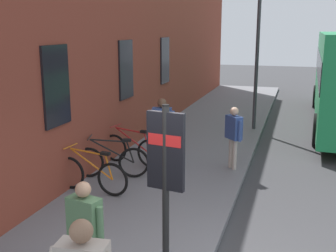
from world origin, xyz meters
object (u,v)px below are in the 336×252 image
bicycle_nearest_sign (132,150)px  street_lamp (258,41)px  bicycle_mid_rack (91,175)px  pedestrian_near_bus (85,226)px  transit_info_sign (166,162)px  pedestrian_by_facade (234,131)px  bicycle_far_end (112,161)px  pedestrian_crossing_street (162,124)px

bicycle_nearest_sign → street_lamp: street_lamp is taller
bicycle_mid_rack → pedestrian_near_bus: bearing=-153.3°
transit_info_sign → pedestrian_by_facade: transit_info_sign is taller
bicycle_far_end → transit_info_sign: 4.12m
pedestrian_crossing_street → street_lamp: 5.30m
bicycle_mid_rack → transit_info_sign: transit_info_sign is taller
bicycle_mid_rack → bicycle_far_end: size_ratio=1.03×
bicycle_mid_rack → bicycle_nearest_sign: 2.00m
street_lamp → bicycle_nearest_sign: bearing=152.4°
bicycle_far_end → transit_info_sign: (-3.18, -2.33, 1.21)m
bicycle_mid_rack → bicycle_nearest_sign: (2.00, -0.12, 0.00)m
pedestrian_by_facade → pedestrian_near_bus: (-5.52, 1.06, -0.01)m
transit_info_sign → pedestrian_near_bus: size_ratio=1.57×
transit_info_sign → bicycle_far_end: bearing=36.3°
street_lamp → pedestrian_near_bus: bearing=173.6°
bicycle_far_end → pedestrian_near_bus: 4.34m
pedestrian_by_facade → pedestrian_crossing_street: bearing=95.7°
bicycle_far_end → pedestrian_by_facade: pedestrian_by_facade is taller
bicycle_far_end → street_lamp: size_ratio=0.34×
bicycle_mid_rack → pedestrian_near_bus: size_ratio=1.16×
pedestrian_crossing_street → pedestrian_near_bus: 5.39m
bicycle_mid_rack → pedestrian_crossing_street: 2.50m
bicycle_nearest_sign → street_lamp: bearing=-27.6°
bicycle_nearest_sign → street_lamp: (4.86, -2.54, 2.58)m
bicycle_mid_rack → street_lamp: 7.79m
bicycle_far_end → pedestrian_crossing_street: bearing=-31.4°
bicycle_nearest_sign → bicycle_far_end: bearing=174.8°
bicycle_nearest_sign → pedestrian_crossing_street: (0.28, -0.71, 0.64)m
bicycle_mid_rack → bicycle_nearest_sign: same height
transit_info_sign → pedestrian_by_facade: (4.66, -0.25, -0.66)m
pedestrian_near_bus → transit_info_sign: bearing=-43.6°
street_lamp → bicycle_mid_rack: bearing=158.8°
bicycle_far_end → pedestrian_crossing_street: pedestrian_crossing_street is taller
bicycle_nearest_sign → pedestrian_by_facade: bearing=-79.7°
bicycle_mid_rack → bicycle_far_end: 0.96m
bicycle_far_end → transit_info_sign: size_ratio=0.72×
transit_info_sign → pedestrian_crossing_street: 4.77m
bicycle_far_end → pedestrian_near_bus: pedestrian_near_bus is taller
bicycle_mid_rack → bicycle_far_end: bearing=-1.3°
transit_info_sign → street_lamp: 9.18m
bicycle_nearest_sign → pedestrian_by_facade: pedestrian_by_facade is taller
pedestrian_by_facade → bicycle_nearest_sign: bearing=100.3°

